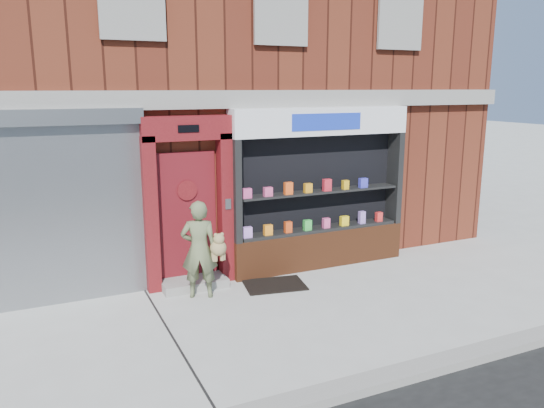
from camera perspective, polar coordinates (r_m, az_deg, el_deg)
ground at (r=8.05m, az=0.38°, el=-12.15°), size 80.00×80.00×0.00m
curb at (r=6.36m, az=9.05°, el=-18.86°), size 60.00×0.30×0.12m
building at (r=13.02m, az=-11.20°, el=15.08°), size 12.00×8.16×8.00m
shutter_bay at (r=8.71m, az=-23.52°, el=0.62°), size 3.10×0.30×3.04m
red_door_bay at (r=9.01m, az=-8.96°, el=0.17°), size 1.52×0.58×2.90m
pharmacy_bay at (r=9.93m, az=5.12°, el=0.92°), size 3.50×0.41×3.00m
woman at (r=8.62m, az=-7.69°, el=-4.84°), size 0.77×0.56×1.61m
doormat at (r=9.25m, az=0.29°, el=-8.70°), size 1.13×0.88×0.03m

